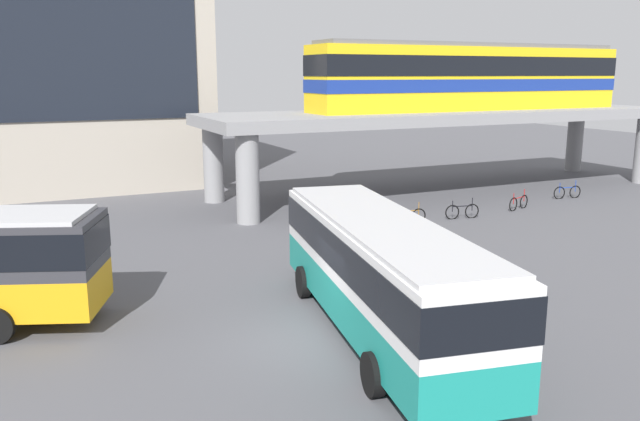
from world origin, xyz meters
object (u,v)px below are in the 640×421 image
(bus_main, at_px, (380,265))
(pedestrian_at_kerb, at_px, (319,215))
(bicycle_brown, at_px, (408,216))
(bicycle_red, at_px, (519,203))
(bicycle_blue, at_px, (567,192))
(train, at_px, (471,76))
(bicycle_green, at_px, (388,226))
(bicycle_black, at_px, (462,211))

(bus_main, xyz_separation_m, pedestrian_at_kerb, (3.36, 10.93, -1.16))
(bus_main, bearing_deg, bicycle_brown, 53.60)
(bus_main, bearing_deg, bicycle_red, 36.68)
(bicycle_brown, distance_m, pedestrian_at_kerb, 4.64)
(bicycle_blue, distance_m, pedestrian_at_kerb, 16.25)
(train, relative_size, bicycle_red, 11.79)
(bus_main, distance_m, bicycle_green, 11.46)
(bicycle_black, relative_size, bicycle_brown, 0.99)
(bicycle_red, xyz_separation_m, pedestrian_at_kerb, (-11.57, -0.19, 0.47))
(train, xyz_separation_m, bicycle_green, (-10.07, -7.49, -6.42))
(bicycle_black, distance_m, bicycle_blue, 8.76)
(train, height_order, bicycle_green, train)
(bus_main, xyz_separation_m, bicycle_blue, (19.55, 12.30, -1.63))
(bicycle_black, bearing_deg, bicycle_blue, 10.92)
(bicycle_blue, xyz_separation_m, pedestrian_at_kerb, (-16.19, -1.36, 0.47))
(train, bearing_deg, bicycle_green, -143.34)
(bicycle_blue, bearing_deg, bus_main, -147.83)
(bicycle_blue, bearing_deg, bicycle_brown, -172.69)
(train, xyz_separation_m, bus_main, (-16.16, -17.06, -4.79))
(bicycle_brown, height_order, bicycle_green, same)
(bus_main, bearing_deg, bicycle_black, 44.18)
(bicycle_brown, xyz_separation_m, bicycle_green, (-1.88, -1.25, 0.00))
(train, height_order, pedestrian_at_kerb, train)
(pedestrian_at_kerb, bearing_deg, train, 25.59)
(train, relative_size, bicycle_black, 11.46)
(bicycle_red, bearing_deg, bicycle_brown, -177.46)
(bicycle_green, bearing_deg, bicycle_brown, 33.47)
(bicycle_black, relative_size, bicycle_blue, 1.00)
(bus_main, relative_size, bicycle_black, 6.39)
(bicycle_green, height_order, pedestrian_at_kerb, pedestrian_at_kerb)
(bicycle_blue, xyz_separation_m, bicycle_brown, (-11.58, -1.48, 0.00))
(bus_main, relative_size, bicycle_blue, 6.36)
(bicycle_green, bearing_deg, bicycle_black, 12.43)
(bus_main, distance_m, bicycle_brown, 13.53)
(pedestrian_at_kerb, bearing_deg, bicycle_green, -26.55)
(bicycle_red, height_order, bicycle_green, same)
(train, height_order, bus_main, train)
(bus_main, height_order, bicycle_red, bus_main)
(train, height_order, bicycle_black, train)
(bicycle_black, distance_m, bicycle_brown, 2.98)
(train, distance_m, bicycle_green, 14.10)
(train, height_order, bicycle_blue, train)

